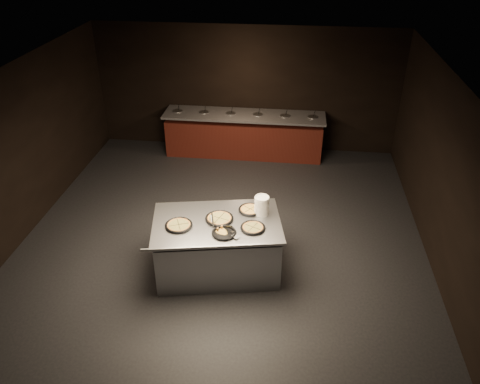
{
  "coord_description": "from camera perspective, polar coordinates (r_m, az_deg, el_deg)",
  "views": [
    {
      "loc": [
        1.08,
        -6.44,
        5.01
      ],
      "look_at": [
        0.29,
        0.3,
        0.91
      ],
      "focal_mm": 35.0,
      "sensor_mm": 36.0,
      "label": 1
    }
  ],
  "objects": [
    {
      "name": "plate_stack",
      "position": [
        7.25,
        2.67,
        -1.66
      ],
      "size": [
        0.23,
        0.23,
        0.3
      ],
      "primitive_type": "cylinder",
      "color": "white",
      "rests_on": "serving_counter"
    },
    {
      "name": "pan_cheese_whole",
      "position": [
        7.19,
        -2.53,
        -3.23
      ],
      "size": [
        0.43,
        0.43,
        0.04
      ],
      "rotation": [
        0.0,
        0.0,
        -0.34
      ],
      "color": "black",
      "rests_on": "serving_counter"
    },
    {
      "name": "pan_veggie_slices",
      "position": [
        6.98,
        1.58,
        -4.36
      ],
      "size": [
        0.37,
        0.37,
        0.04
      ],
      "rotation": [
        0.0,
        0.0,
        -0.45
      ],
      "color": "black",
      "rests_on": "serving_counter"
    },
    {
      "name": "pan_veggie_whole",
      "position": [
        7.09,
        -7.48,
        -4.02
      ],
      "size": [
        0.41,
        0.41,
        0.04
      ],
      "rotation": [
        0.0,
        0.0,
        0.39
      ],
      "color": "black",
      "rests_on": "serving_counter"
    },
    {
      "name": "salad_bar",
      "position": [
        11.04,
        0.49,
        6.71
      ],
      "size": [
        3.7,
        0.83,
        1.18
      ],
      "color": "#4E1B12",
      "rests_on": "ground"
    },
    {
      "name": "room",
      "position": [
        7.43,
        -2.49,
        2.53
      ],
      "size": [
        7.02,
        8.02,
        2.92
      ],
      "color": "black",
      "rests_on": "ground"
    },
    {
      "name": "pan_cheese_slices_a",
      "position": [
        7.39,
        1.26,
        -2.15
      ],
      "size": [
        0.37,
        0.37,
        0.04
      ],
      "rotation": [
        0.0,
        0.0,
        0.93
      ],
      "color": "black",
      "rests_on": "serving_counter"
    },
    {
      "name": "pan_cheese_slices_b",
      "position": [
        6.88,
        -1.95,
        -5.0
      ],
      "size": [
        0.37,
        0.37,
        0.04
      ],
      "rotation": [
        0.0,
        0.0,
        2.0
      ],
      "color": "black",
      "rests_on": "serving_counter"
    },
    {
      "name": "server_left",
      "position": [
        7.07,
        -3.46,
        -3.3
      ],
      "size": [
        0.17,
        0.33,
        0.17
      ],
      "rotation": [
        0.0,
        0.0,
        1.97
      ],
      "color": "silver",
      "rests_on": "serving_counter"
    },
    {
      "name": "server_right",
      "position": [
        6.84,
        -1.12,
        -4.57
      ],
      "size": [
        0.26,
        0.28,
        0.17
      ],
      "rotation": [
        0.0,
        0.0,
        -0.78
      ],
      "color": "silver",
      "rests_on": "serving_counter"
    },
    {
      "name": "serving_counter",
      "position": [
        7.43,
        -2.75,
        -6.75
      ],
      "size": [
        2.14,
        1.6,
        0.94
      ],
      "rotation": [
        0.0,
        0.0,
        0.19
      ],
      "color": "silver",
      "rests_on": "ground"
    }
  ]
}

